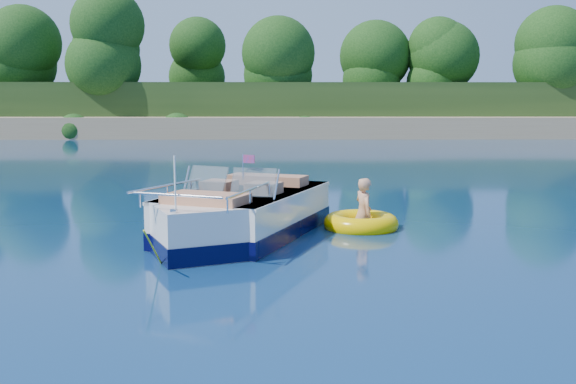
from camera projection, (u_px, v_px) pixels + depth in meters
ground at (311, 259)px, 10.24m from camera, size 160.00×160.00×0.00m
shoreline at (284, 117)px, 73.28m from camera, size 170.00×59.00×6.00m
treeline at (287, 64)px, 50.11m from camera, size 150.00×7.12×8.19m
motorboat at (238, 219)px, 11.74m from camera, size 3.36×5.46×1.92m
tow_tube at (361, 223)px, 12.73m from camera, size 1.64×1.64×0.39m
boy at (362, 227)px, 12.84m from camera, size 0.60×0.86×1.54m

